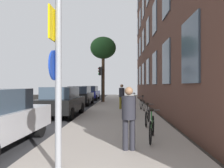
# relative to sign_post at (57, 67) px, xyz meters

# --- Properties ---
(ground_plane) EXTENTS (41.80, 41.80, 0.00)m
(ground_plane) POSITION_rel_sign_post_xyz_m (-2.43, 12.33, -2.08)
(ground_plane) COLOR #332D28
(road_asphalt) EXTENTS (7.00, 38.00, 0.01)m
(road_asphalt) POSITION_rel_sign_post_xyz_m (-4.53, 12.33, -2.07)
(road_asphalt) COLOR #2D2D30
(road_asphalt) RESTS_ON ground
(sidewalk) EXTENTS (4.20, 38.00, 0.12)m
(sidewalk) POSITION_rel_sign_post_xyz_m (1.07, 12.33, -2.02)
(sidewalk) COLOR #9E9389
(sidewalk) RESTS_ON ground
(sign_post) EXTENTS (0.16, 0.60, 3.58)m
(sign_post) POSITION_rel_sign_post_xyz_m (0.00, 0.00, 0.00)
(sign_post) COLOR gray
(sign_post) RESTS_ON sidewalk
(traffic_light) EXTENTS (0.43, 0.24, 3.39)m
(traffic_light) POSITION_rel_sign_post_xyz_m (-0.77, 16.04, 0.37)
(traffic_light) COLOR black
(traffic_light) RESTS_ON sidewalk
(tree_near) EXTENTS (2.50, 2.50, 6.30)m
(tree_near) POSITION_rel_sign_post_xyz_m (-0.57, 16.41, 3.19)
(tree_near) COLOR brown
(tree_near) RESTS_ON sidewalk
(bicycle_0) EXTENTS (0.51, 1.65, 0.93)m
(bicycle_0) POSITION_rel_sign_post_xyz_m (2.10, 2.32, -1.60)
(bicycle_0) COLOR black
(bicycle_0) RESTS_ON sidewalk
(bicycle_1) EXTENTS (0.54, 1.67, 0.90)m
(bicycle_1) POSITION_rel_sign_post_xyz_m (2.27, 4.72, -1.61)
(bicycle_1) COLOR black
(bicycle_1) RESTS_ON sidewalk
(bicycle_2) EXTENTS (0.42, 1.65, 0.97)m
(bicycle_2) POSITION_rel_sign_post_xyz_m (1.62, 7.13, -1.58)
(bicycle_2) COLOR black
(bicycle_2) RESTS_ON sidewalk
(bicycle_3) EXTENTS (0.42, 1.64, 0.97)m
(bicycle_3) POSITION_rel_sign_post_xyz_m (2.54, 9.53, -1.58)
(bicycle_3) COLOR black
(bicycle_3) RESTS_ON sidewalk
(bicycle_4) EXTENTS (0.51, 1.56, 0.92)m
(bicycle_4) POSITION_rel_sign_post_xyz_m (1.25, 11.92, -1.60)
(bicycle_4) COLOR black
(bicycle_4) RESTS_ON sidewalk
(bicycle_5) EXTENTS (0.42, 1.73, 0.95)m
(bicycle_5) POSITION_rel_sign_post_xyz_m (2.29, 14.32, -1.59)
(bicycle_5) COLOR black
(bicycle_5) RESTS_ON sidewalk
(pedestrian_0) EXTENTS (0.48, 0.48, 1.57)m
(pedestrian_0) POSITION_rel_sign_post_xyz_m (1.39, 1.33, -1.06)
(pedestrian_0) COLOR #26262D
(pedestrian_0) RESTS_ON sidewalk
(pedestrian_1) EXTENTS (0.43, 0.43, 1.67)m
(pedestrian_1) POSITION_rel_sign_post_xyz_m (1.23, 10.26, -1.01)
(pedestrian_1) COLOR olive
(pedestrian_1) RESTS_ON sidewalk
(car_1) EXTENTS (1.88, 4.19, 1.62)m
(car_1) POSITION_rel_sign_post_xyz_m (-2.09, 7.51, -1.24)
(car_1) COLOR black
(car_1) RESTS_ON road_asphalt
(car_2) EXTENTS (1.95, 4.24, 1.62)m
(car_2) POSITION_rel_sign_post_xyz_m (-2.39, 14.20, -1.24)
(car_2) COLOR black
(car_2) RESTS_ON road_asphalt
(car_3) EXTENTS (1.81, 4.30, 1.62)m
(car_3) POSITION_rel_sign_post_xyz_m (-2.40, 20.49, -1.24)
(car_3) COLOR navy
(car_3) RESTS_ON road_asphalt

